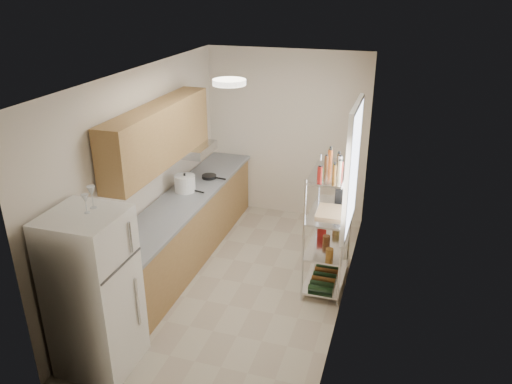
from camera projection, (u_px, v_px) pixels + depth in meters
The scene contains 16 objects.
room at pixel (240, 188), 5.76m from camera, with size 2.52×4.42×2.62m.
counter_run at pixel (187, 226), 6.73m from camera, with size 0.63×3.51×0.90m.
upper_cabinets at pixel (159, 135), 5.93m from camera, with size 0.33×2.20×0.72m, color #9E7643.
range_hood at pixel (192, 149), 6.79m from camera, with size 0.50×0.60×0.12m, color #B7BABC.
window at pixel (353, 168), 5.64m from camera, with size 0.06×1.00×1.46m, color white.
bakers_rack at pixel (330, 203), 5.82m from camera, with size 0.45×0.90×1.73m.
ceiling_dome at pixel (229, 82), 5.00m from camera, with size 0.34×0.34×0.06m, color white.
refrigerator at pixel (94, 293), 4.67m from camera, with size 0.67×0.67×1.64m, color white.
wine_glass_a at pixel (92, 197), 4.42m from camera, with size 0.08×0.08×0.21m, color silver, non-canonical shape.
wine_glass_b at pixel (86, 204), 4.34m from camera, with size 0.06×0.06×0.18m, color silver, non-canonical shape.
rice_cooker at pixel (185, 183), 6.64m from camera, with size 0.28×0.28×0.22m, color white.
frying_pan_large at pixel (186, 189), 6.70m from camera, with size 0.25×0.25×0.04m, color black.
frying_pan_small at pixel (209, 177), 7.11m from camera, with size 0.21×0.21×0.04m, color black.
cutting_board at pixel (331, 212), 5.80m from camera, with size 0.32×0.42×0.03m, color tan.
espresso_machine at pixel (343, 189), 6.07m from camera, with size 0.18×0.26×0.31m, color black.
storage_bag at pixel (322, 228), 6.25m from camera, with size 0.11×0.16×0.18m, color maroon.
Camera 1 is at (1.74, -5.02, 3.53)m, focal length 35.00 mm.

